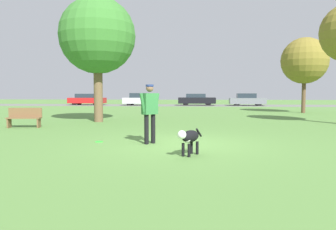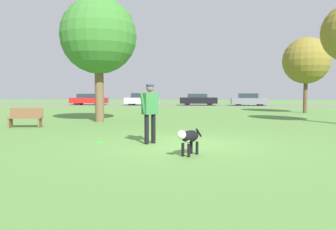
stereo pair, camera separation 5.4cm
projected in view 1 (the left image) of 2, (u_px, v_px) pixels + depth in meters
ground_plane at (180, 144)px, 9.44m from camera, size 120.00×120.00×0.00m
far_road_strip at (191, 105)px, 38.19m from camera, size 120.00×6.00×0.01m
person at (150, 108)px, 9.47m from camera, size 0.55×0.61×1.72m
dog at (189, 137)px, 7.70m from camera, size 0.61×1.00×0.63m
frisbee at (99, 142)px, 9.86m from camera, size 0.23×0.23×0.02m
tree_near_left at (97, 36)px, 16.44m from camera, size 3.83×3.83×6.27m
tree_far_right at (305, 61)px, 23.82m from camera, size 3.36×3.36×5.49m
parked_car_red at (87, 99)px, 39.40m from camera, size 4.36×1.92×1.36m
parked_car_silver at (140, 99)px, 38.23m from camera, size 3.97×1.88×1.44m
parked_car_black at (197, 100)px, 38.26m from camera, size 4.34×1.78×1.36m
parked_car_grey at (247, 100)px, 37.44m from camera, size 4.06×1.77×1.41m
park_bench at (24, 117)px, 13.93m from camera, size 1.44×0.58×0.84m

